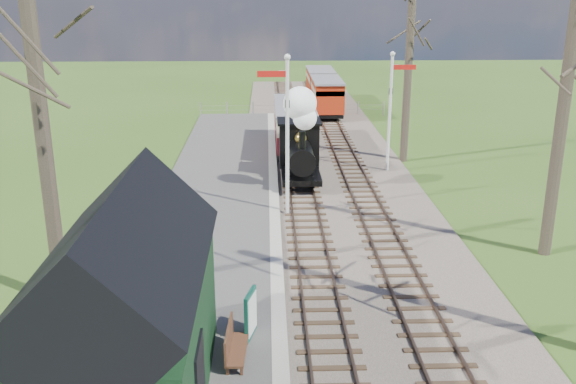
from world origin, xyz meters
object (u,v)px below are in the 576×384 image
Objects in this scene: locomotive at (300,141)px; coach at (294,125)px; station_shed at (127,316)px; person at (206,307)px; red_carriage_b at (320,84)px; semaphore_far at (392,103)px; semaphore_near at (285,125)px; red_carriage_a at (327,96)px; sign_board at (251,314)px; bench at (233,344)px.

coach is (0.01, 6.06, -0.55)m from locomotive.
station_shed is 3.39m from person.
red_carriage_b is at bearing 79.44° from station_shed.
person is (-3.02, -19.20, -0.58)m from coach.
station_shed is 1.29× the size of red_carriage_b.
person is at bearing -102.89° from locomotive.
semaphore_near is at bearing -130.60° from semaphore_far.
person is at bearing -101.09° from red_carriage_a.
red_carriage_a is 29.17m from sign_board.
bench is (-4.91, -29.85, -0.84)m from red_carriage_a.
locomotive is at bearing 81.88° from sign_board.
locomotive is 2.96× the size of bench.
coach reaches higher than bench.
person is at bearing 65.75° from station_shed.
bench is at bearing -112.23° from semaphore_far.
person reaches higher than bench.
sign_board is 0.81× the size of bench.
semaphore_far is (8.67, 18.00, 1.08)m from station_shed.
bench is at bearing -97.91° from red_carriage_b.
person is at bearing 171.96° from sign_board.
semaphore_far is 3.93× the size of person.
red_carriage_b is at bearing -8.66° from person.
red_carriage_a is at bearing 80.19° from semaphore_near.
station_shed reaches higher than red_carriage_b.
red_carriage_b reaches higher than person.
semaphore_near is 4.27× the size of person.
red_carriage_a is at bearing 80.66° from bench.
station_shed is at bearing -131.66° from sign_board.
red_carriage_a and red_carriage_b have the same top height.
station_shed is 20.01m from semaphore_far.
station_shed is 37.64m from red_carriage_b.
coach is 4.89× the size of person.
red_carriage_b is 3.35× the size of person.
semaphore_near is 10.29m from coach.
semaphore_near reaches higher than red_carriage_b.
semaphore_near is 4.14× the size of bench.
locomotive is 3.66× the size of sign_board.
red_carriage_a is at bearing 81.11° from sign_board.
locomotive is 0.63× the size of coach.
bench is at bearing -96.47° from coach.
semaphore_near reaches higher than red_carriage_a.
semaphore_near is 9.80m from sign_board.
semaphore_near is at bearing -13.11° from person.
station_shed is at bearing -140.38° from bench.
locomotive is 0.91× the size of red_carriage_a.
sign_board reaches higher than bench.
semaphore_far is (5.14, 6.00, -0.27)m from semaphore_near.
red_carriage_a reaches higher than person.
sign_board is at bearing 68.78° from bench.
person is (-2.25, -9.16, -2.69)m from semaphore_near.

